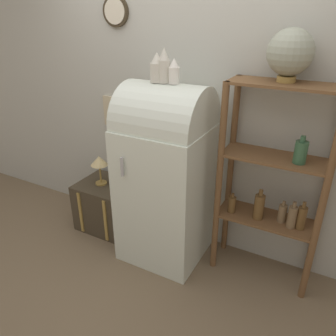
% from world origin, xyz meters
% --- Properties ---
extents(ground_plane, '(12.00, 12.00, 0.00)m').
position_xyz_m(ground_plane, '(0.00, 0.00, 0.00)').
color(ground_plane, '#7A664C').
extents(wall_back, '(7.00, 0.09, 2.70)m').
position_xyz_m(wall_back, '(-0.00, 0.57, 1.35)').
color(wall_back, '#B7B7AD').
rests_on(wall_back, ground_plane).
extents(refrigerator, '(0.68, 0.69, 1.54)m').
position_xyz_m(refrigerator, '(-0.00, 0.22, 0.80)').
color(refrigerator, silver).
rests_on(refrigerator, ground_plane).
extents(suitcase_trunk, '(0.55, 0.47, 0.49)m').
position_xyz_m(suitcase_trunk, '(-0.70, 0.28, 0.24)').
color(suitcase_trunk, '#423828').
rests_on(suitcase_trunk, ground_plane).
extents(shelf_unit, '(0.79, 0.33, 1.59)m').
position_xyz_m(shelf_unit, '(0.84, 0.36, 0.89)').
color(shelf_unit, brown).
rests_on(shelf_unit, ground_plane).
extents(globe, '(0.30, 0.30, 0.34)m').
position_xyz_m(globe, '(0.82, 0.39, 1.77)').
color(globe, '#AD8942').
rests_on(globe, shelf_unit).
extents(vase_left, '(0.10, 0.10, 0.21)m').
position_xyz_m(vase_left, '(-0.07, 0.21, 1.64)').
color(vase_left, beige).
rests_on(vase_left, refrigerator).
extents(vase_center, '(0.09, 0.09, 0.25)m').
position_xyz_m(vase_center, '(-0.01, 0.22, 1.65)').
color(vase_center, beige).
rests_on(vase_center, refrigerator).
extents(vase_right, '(0.08, 0.08, 0.18)m').
position_xyz_m(vase_right, '(0.07, 0.21, 1.62)').
color(vase_right, white).
rests_on(vase_right, refrigerator).
extents(desk_lamp, '(0.17, 0.17, 0.29)m').
position_xyz_m(desk_lamp, '(-0.75, 0.26, 0.71)').
color(desk_lamp, '#AD8942').
rests_on(desk_lamp, suitcase_trunk).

